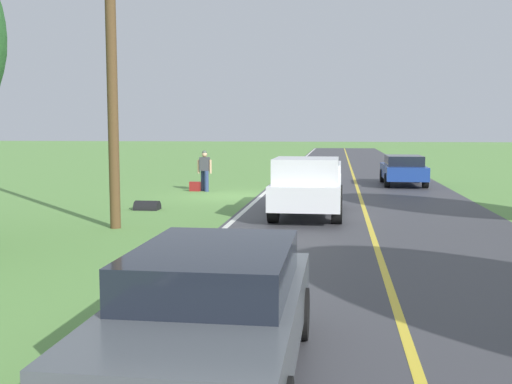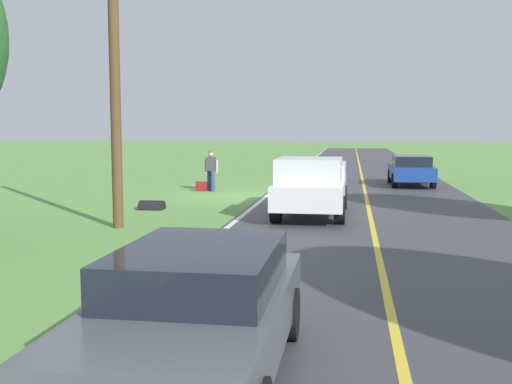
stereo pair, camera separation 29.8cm
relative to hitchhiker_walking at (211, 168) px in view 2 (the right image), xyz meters
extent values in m
plane|color=#609347|center=(-1.58, 1.70, -0.98)|extent=(200.00, 200.00, 0.00)
cube|color=#3D3D42|center=(-6.52, 1.70, -0.98)|extent=(8.14, 120.00, 0.00)
cube|color=silver|center=(-2.63, 1.70, -0.98)|extent=(0.16, 117.60, 0.00)
cube|color=gold|center=(-6.52, 1.70, -0.98)|extent=(0.14, 117.60, 0.00)
cylinder|color=navy|center=(-0.10, 0.15, -0.54)|extent=(0.18, 0.18, 0.88)
cylinder|color=navy|center=(0.11, -0.09, -0.54)|extent=(0.18, 0.18, 0.88)
cube|color=#3F3F47|center=(0.00, 0.03, 0.19)|extent=(0.41, 0.27, 0.58)
sphere|color=tan|center=(0.00, 0.03, 0.59)|extent=(0.23, 0.23, 0.23)
sphere|color=#4C564C|center=(0.00, 0.03, 0.67)|extent=(0.20, 0.20, 0.20)
cube|color=#234C2D|center=(-0.01, -0.17, 0.22)|extent=(0.33, 0.21, 0.44)
cylinder|color=tan|center=(-0.26, 0.06, 0.08)|extent=(0.10, 0.10, 0.58)
cylinder|color=tan|center=(0.26, 0.04, 0.08)|extent=(0.10, 0.10, 0.58)
cube|color=maroon|center=(0.42, 0.07, -0.78)|extent=(0.47, 0.22, 0.41)
cube|color=silver|center=(-4.73, 6.47, -0.23)|extent=(2.04, 5.41, 0.70)
cube|color=silver|center=(-4.72, 7.66, 0.48)|extent=(1.86, 2.17, 0.72)
cube|color=black|center=(-4.72, 7.66, 0.55)|extent=(1.69, 1.31, 0.43)
cube|color=silver|center=(-5.68, 5.40, 0.34)|extent=(0.12, 3.02, 0.45)
cube|color=silver|center=(-3.80, 5.39, 0.34)|extent=(0.12, 3.02, 0.45)
cube|color=silver|center=(-4.75, 3.88, 0.34)|extent=(1.84, 0.11, 0.45)
cylinder|color=black|center=(-5.62, 8.23, -0.58)|extent=(0.31, 0.80, 0.80)
cylinder|color=black|center=(-3.82, 8.22, -0.58)|extent=(0.31, 0.80, 0.80)
cylinder|color=black|center=(-5.64, 4.93, -0.58)|extent=(0.31, 0.80, 0.80)
cylinder|color=black|center=(-3.84, 4.92, -0.58)|extent=(0.31, 0.80, 0.80)
cube|color=navy|center=(-8.71, -4.05, -0.34)|extent=(1.86, 4.40, 0.62)
cube|color=black|center=(-8.71, -3.85, 0.20)|extent=(1.63, 2.38, 0.46)
cylinder|color=black|center=(-7.86, -5.45, -0.65)|extent=(0.24, 0.66, 0.66)
cylinder|color=black|center=(-9.55, -5.45, -0.65)|extent=(0.24, 0.66, 0.66)
cylinder|color=black|center=(-7.87, -2.65, -0.65)|extent=(0.24, 0.66, 0.66)
cylinder|color=black|center=(-9.56, -2.65, -0.65)|extent=(0.24, 0.66, 0.66)
cube|color=#4C5156|center=(-4.31, 19.17, -0.34)|extent=(1.85, 4.40, 0.62)
cube|color=black|center=(-4.31, 18.97, 0.20)|extent=(1.63, 2.38, 0.46)
cylinder|color=black|center=(-5.16, 17.77, -0.65)|extent=(0.24, 0.66, 0.66)
cylinder|color=black|center=(-3.47, 17.77, -0.65)|extent=(0.24, 0.66, 0.66)
cylinder|color=brown|center=(0.29, 9.79, 3.36)|extent=(0.28, 0.28, 8.68)
cylinder|color=black|center=(0.61, 6.08, -0.98)|extent=(0.80, 0.60, 0.60)
camera|label=1|loc=(-5.61, 25.27, 1.69)|focal=42.49mm
camera|label=2|loc=(-5.91, 25.22, 1.69)|focal=42.49mm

